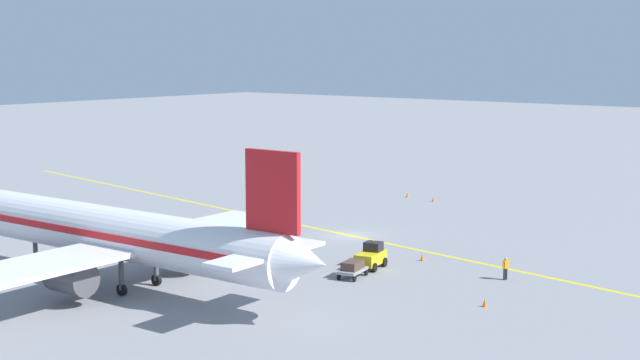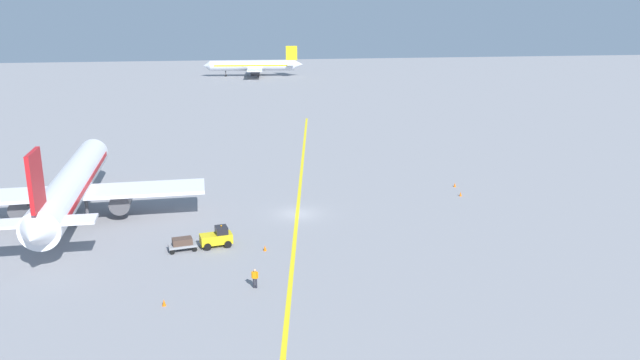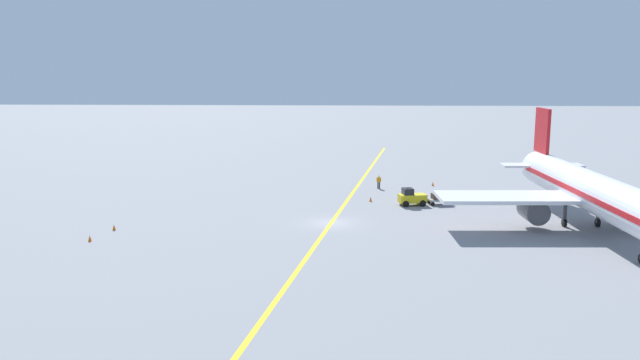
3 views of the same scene
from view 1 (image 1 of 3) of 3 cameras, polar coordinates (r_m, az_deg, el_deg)
The scene contains 10 objects.
ground_plane at distance 80.43m, azimuth 1.96°, elevation -3.58°, with size 400.00×400.00×0.00m, color gray.
apron_yellow_centreline at distance 80.43m, azimuth 1.96°, elevation -3.58°, with size 0.40×120.00×0.01m, color yellow.
airplane_at_gate at distance 63.91m, azimuth -12.51°, elevation -3.48°, with size 28.19×35.50×10.60m.
baggage_tug_white at distance 68.55m, azimuth 3.28°, elevation -4.90°, with size 3.24×2.24×2.11m.
baggage_cart_trailing at distance 65.67m, azimuth 2.11°, elevation -5.61°, with size 2.82×1.88×1.24m.
ground_crew_worker at distance 66.33m, azimuth 11.79°, elevation -5.51°, with size 0.56×0.32×1.68m.
traffic_cone_near_nose at distance 101.67m, azimuth 5.61°, elevation -0.96°, with size 0.32×0.32×0.55m, color orange.
traffic_cone_mid_apron at distance 71.33m, azimuth 6.56°, elevation -4.94°, with size 0.32×0.32×0.55m, color orange.
traffic_cone_by_wingtip at distance 99.05m, azimuth 7.27°, elevation -1.23°, with size 0.32×0.32×0.55m, color orange.
traffic_cone_far_edge at distance 59.42m, azimuth 10.50°, elevation -7.73°, with size 0.32×0.32×0.55m, color orange.
Camera 1 is at (-63.32, -46.77, 16.52)m, focal length 50.00 mm.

